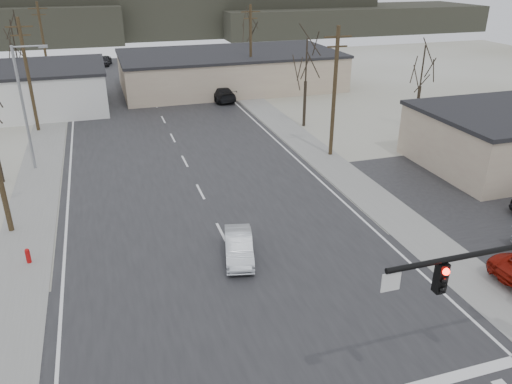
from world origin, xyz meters
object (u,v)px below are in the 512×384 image
sedan_crossing (239,246)px  car_far_b (105,61)px  car_far_a (220,93)px  fire_hydrant (28,256)px

sedan_crossing → car_far_b: car_far_b is taller
sedan_crossing → car_far_a: 33.31m
sedan_crossing → car_far_a: bearing=90.5°
fire_hydrant → sedan_crossing: 10.80m
car_far_b → fire_hydrant: bearing=-83.8°
fire_hydrant → car_far_a: bearing=59.6°
sedan_crossing → car_far_a: car_far_a is taller
car_far_b → car_far_a: bearing=-53.9°
fire_hydrant → car_far_b: 56.18m
car_far_a → car_far_b: size_ratio=1.34×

